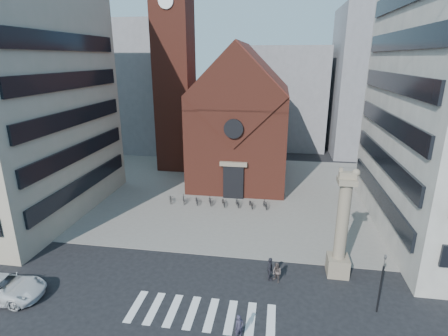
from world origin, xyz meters
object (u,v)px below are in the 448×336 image
(white_car, at_px, (2,288))
(scooter_0, at_px, (171,199))
(pedestrian_2, at_px, (270,269))
(pedestrian_0, at_px, (239,327))
(lion_column, at_px, (341,234))
(traffic_light, at_px, (381,282))
(pedestrian_1, at_px, (277,273))

(white_car, distance_m, scooter_0, 19.23)
(pedestrian_2, height_order, scooter_0, pedestrian_2)
(pedestrian_0, bearing_deg, lion_column, 10.89)
(traffic_light, xyz_separation_m, scooter_0, (-19.01, 15.47, -1.80))
(lion_column, relative_size, pedestrian_0, 5.46)
(pedestrian_0, bearing_deg, pedestrian_1, 32.44)
(traffic_light, relative_size, scooter_0, 2.57)
(lion_column, distance_m, white_car, 24.57)
(pedestrian_0, relative_size, scooter_0, 0.95)
(traffic_light, xyz_separation_m, pedestrian_1, (-6.62, 2.25, -1.50))
(white_car, height_order, pedestrian_1, white_car)
(traffic_light, bearing_deg, pedestrian_2, 161.22)
(lion_column, distance_m, pedestrian_2, 5.96)
(lion_column, relative_size, pedestrian_2, 4.69)
(traffic_light, relative_size, white_car, 0.74)
(lion_column, height_order, white_car, lion_column)
(lion_column, height_order, traffic_light, lion_column)
(lion_column, xyz_separation_m, white_car, (-23.51, -6.62, -2.65))
(white_car, xyz_separation_m, pedestrian_0, (16.74, -1.05, -0.01))
(pedestrian_1, xyz_separation_m, pedestrian_2, (-0.54, 0.18, 0.14))
(pedestrian_0, bearing_deg, scooter_0, 80.47)
(lion_column, height_order, pedestrian_1, lion_column)
(lion_column, distance_m, pedestrian_0, 10.57)
(pedestrian_0, height_order, pedestrian_2, pedestrian_2)
(white_car, bearing_deg, pedestrian_0, -97.19)
(traffic_light, distance_m, pedestrian_0, 9.62)
(pedestrian_0, bearing_deg, pedestrian_2, 37.59)
(traffic_light, height_order, scooter_0, traffic_light)
(lion_column, bearing_deg, pedestrian_0, -131.43)
(traffic_light, relative_size, pedestrian_1, 2.74)
(pedestrian_0, height_order, pedestrian_1, pedestrian_0)
(lion_column, relative_size, traffic_light, 2.02)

